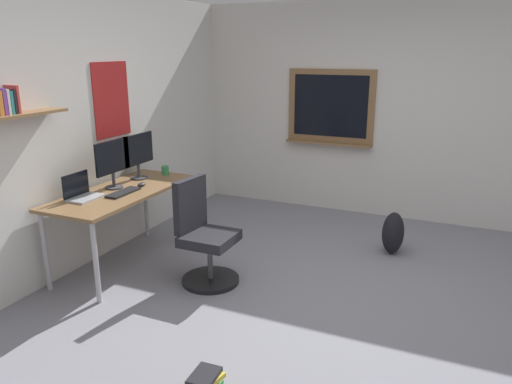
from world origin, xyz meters
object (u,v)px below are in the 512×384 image
at_px(keyboard, 123,192).
at_px(book_stack_on_floor, 204,383).
at_px(laptop, 82,192).
at_px(monitor_secondary, 138,153).
at_px(desk, 122,197).
at_px(computer_mouse, 142,184).
at_px(coffee_mug, 165,170).
at_px(backpack, 393,233).
at_px(monitor_primary, 113,161).
at_px(office_chair, 204,239).

height_order(keyboard, book_stack_on_floor, keyboard).
bearing_deg(laptop, book_stack_on_floor, -119.27).
bearing_deg(monitor_secondary, desk, -165.75).
bearing_deg(computer_mouse, monitor_secondary, 40.26).
bearing_deg(coffee_mug, backpack, -74.12).
xyz_separation_m(desk, book_stack_on_floor, (-1.37, -1.65, -0.61)).
bearing_deg(monitor_primary, keyboard, -121.23).
distance_m(desk, monitor_primary, 0.36).
bearing_deg(desk, keyboard, -132.89).
bearing_deg(desk, laptop, 155.90).
height_order(office_chair, book_stack_on_floor, office_chair).
bearing_deg(monitor_primary, coffee_mug, -12.58).
bearing_deg(coffee_mug, office_chair, -129.14).
distance_m(laptop, computer_mouse, 0.61).
relative_size(office_chair, coffee_mug, 10.33).
bearing_deg(office_chair, book_stack_on_floor, -150.49).
relative_size(office_chair, monitor_primary, 2.05).
distance_m(desk, backpack, 2.74).
xyz_separation_m(monitor_primary, coffee_mug, (0.64, -0.14, -0.22)).
relative_size(coffee_mug, backpack, 0.21).
distance_m(monitor_secondary, keyboard, 0.60).
bearing_deg(coffee_mug, book_stack_on_floor, -141.68).
bearing_deg(book_stack_on_floor, coffee_mug, 38.32).
distance_m(monitor_secondary, backpack, 2.74).
height_order(monitor_primary, computer_mouse, monitor_primary).
xyz_separation_m(computer_mouse, backpack, (1.14, -2.26, -0.55)).
distance_m(monitor_primary, monitor_secondary, 0.39).
distance_m(office_chair, backpack, 2.00).
height_order(office_chair, monitor_secondary, monitor_secondary).
bearing_deg(office_chair, backpack, -47.19).
bearing_deg(office_chair, coffee_mug, 50.86).
relative_size(keyboard, book_stack_on_floor, 1.46).
distance_m(desk, keyboard, 0.14).
height_order(computer_mouse, coffee_mug, coffee_mug).
xyz_separation_m(office_chair, keyboard, (-0.07, 0.80, 0.35)).
xyz_separation_m(coffee_mug, backpack, (0.66, -2.31, -0.58)).
xyz_separation_m(laptop, coffee_mug, (1.03, -0.19, -0.01)).
relative_size(monitor_secondary, book_stack_on_floor, 1.83).
height_order(laptop, coffee_mug, laptop).
xyz_separation_m(office_chair, monitor_secondary, (0.44, 1.00, 0.62)).
distance_m(monitor_secondary, computer_mouse, 0.39).
height_order(desk, keyboard, keyboard).
height_order(monitor_secondary, backpack, monitor_secondary).
height_order(office_chair, computer_mouse, office_chair).
bearing_deg(monitor_secondary, laptop, 176.47).
bearing_deg(keyboard, office_chair, -85.24).
xyz_separation_m(monitor_secondary, coffee_mug, (0.25, -0.14, -0.22)).
relative_size(desk, keyboard, 4.23).
xyz_separation_m(laptop, monitor_primary, (0.39, -0.05, 0.22)).
distance_m(laptop, monitor_secondary, 0.81).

